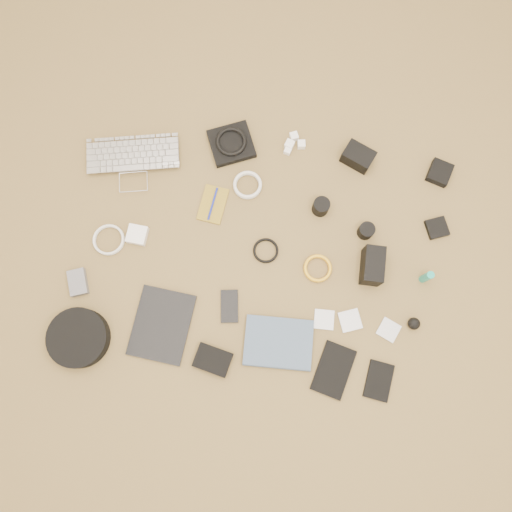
# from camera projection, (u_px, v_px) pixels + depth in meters

# --- Properties ---
(room_shell) EXTENTS (4.04, 4.04, 2.58)m
(room_shell) POSITION_uv_depth(u_px,v_px,m) (245.00, 73.00, 0.67)
(room_shell) COLOR olive
(room_shell) RESTS_ON ground
(laptop) EXTENTS (0.40, 0.32, 0.03)m
(laptop) POSITION_uv_depth(u_px,v_px,m) (134.00, 167.00, 1.96)
(laptop) COLOR #B5B6BA
(laptop) RESTS_ON ground
(headphone_pouch) EXTENTS (0.21, 0.21, 0.03)m
(headphone_pouch) POSITION_uv_depth(u_px,v_px,m) (231.00, 144.00, 1.98)
(headphone_pouch) COLOR black
(headphone_pouch) RESTS_ON ground
(headphones) EXTENTS (0.16, 0.16, 0.02)m
(headphones) POSITION_uv_depth(u_px,v_px,m) (231.00, 142.00, 1.95)
(headphones) COLOR black
(headphones) RESTS_ON headphone_pouch
(charger_a) EXTENTS (0.04, 0.04, 0.03)m
(charger_a) POSITION_uv_depth(u_px,v_px,m) (289.00, 145.00, 1.97)
(charger_a) COLOR white
(charger_a) RESTS_ON ground
(charger_b) EXTENTS (0.03, 0.03, 0.02)m
(charger_b) POSITION_uv_depth(u_px,v_px,m) (288.00, 151.00, 1.97)
(charger_b) COLOR white
(charger_b) RESTS_ON ground
(charger_c) EXTENTS (0.04, 0.04, 0.03)m
(charger_c) POSITION_uv_depth(u_px,v_px,m) (294.00, 137.00, 1.98)
(charger_c) COLOR white
(charger_c) RESTS_ON ground
(charger_d) EXTENTS (0.03, 0.03, 0.03)m
(charger_d) POSITION_uv_depth(u_px,v_px,m) (301.00, 145.00, 1.98)
(charger_d) COLOR white
(charger_d) RESTS_ON ground
(dslr_camera) EXTENTS (0.14, 0.12, 0.07)m
(dslr_camera) POSITION_uv_depth(u_px,v_px,m) (358.00, 157.00, 1.94)
(dslr_camera) COLOR black
(dslr_camera) RESTS_ON ground
(lens_pouch) EXTENTS (0.11, 0.11, 0.03)m
(lens_pouch) POSITION_uv_depth(u_px,v_px,m) (440.00, 173.00, 1.95)
(lens_pouch) COLOR black
(lens_pouch) RESTS_ON ground
(notebook_olive) EXTENTS (0.11, 0.16, 0.01)m
(notebook_olive) POSITION_uv_depth(u_px,v_px,m) (213.00, 204.00, 1.93)
(notebook_olive) COLOR olive
(notebook_olive) RESTS_ON ground
(pen_blue) EXTENTS (0.03, 0.13, 0.01)m
(pen_blue) POSITION_uv_depth(u_px,v_px,m) (213.00, 204.00, 1.93)
(pen_blue) COLOR #121E97
(pen_blue) RESTS_ON notebook_olive
(cable_white_a) EXTENTS (0.15, 0.15, 0.01)m
(cable_white_a) POSITION_uv_depth(u_px,v_px,m) (248.00, 186.00, 1.95)
(cable_white_a) COLOR silver
(cable_white_a) RESTS_ON ground
(lens_a) EXTENTS (0.08, 0.08, 0.07)m
(lens_a) POSITION_uv_depth(u_px,v_px,m) (321.00, 207.00, 1.90)
(lens_a) COLOR black
(lens_a) RESTS_ON ground
(lens_b) EXTENTS (0.07, 0.07, 0.06)m
(lens_b) POSITION_uv_depth(u_px,v_px,m) (366.00, 231.00, 1.89)
(lens_b) COLOR black
(lens_b) RESTS_ON ground
(card_reader) EXTENTS (0.10, 0.10, 0.02)m
(card_reader) POSITION_uv_depth(u_px,v_px,m) (437.00, 228.00, 1.91)
(card_reader) COLOR black
(card_reader) RESTS_ON ground
(power_brick) EXTENTS (0.08, 0.08, 0.03)m
(power_brick) POSITION_uv_depth(u_px,v_px,m) (137.00, 235.00, 1.90)
(power_brick) COLOR white
(power_brick) RESTS_ON ground
(cable_white_b) EXTENTS (0.15, 0.15, 0.01)m
(cable_white_b) POSITION_uv_depth(u_px,v_px,m) (109.00, 240.00, 1.90)
(cable_white_b) COLOR silver
(cable_white_b) RESTS_ON ground
(cable_black) EXTENTS (0.10, 0.10, 0.01)m
(cable_black) POSITION_uv_depth(u_px,v_px,m) (266.00, 251.00, 1.90)
(cable_black) COLOR black
(cable_black) RESTS_ON ground
(cable_yellow) EXTENTS (0.14, 0.14, 0.01)m
(cable_yellow) POSITION_uv_depth(u_px,v_px,m) (317.00, 269.00, 1.88)
(cable_yellow) COLOR gold
(cable_yellow) RESTS_ON ground
(flash) EXTENTS (0.07, 0.14, 0.10)m
(flash) POSITION_uv_depth(u_px,v_px,m) (372.00, 266.00, 1.84)
(flash) COLOR black
(flash) RESTS_ON ground
(lens_cleaner) EXTENTS (0.03, 0.03, 0.10)m
(lens_cleaner) POSITION_uv_depth(u_px,v_px,m) (426.00, 277.00, 1.83)
(lens_cleaner) COLOR teal
(lens_cleaner) RESTS_ON ground
(battery_charger) EXTENTS (0.09, 0.11, 0.03)m
(battery_charger) POSITION_uv_depth(u_px,v_px,m) (78.00, 282.00, 1.86)
(battery_charger) COLOR slate
(battery_charger) RESTS_ON ground
(tablet) EXTENTS (0.23, 0.28, 0.01)m
(tablet) POSITION_uv_depth(u_px,v_px,m) (162.00, 325.00, 1.84)
(tablet) COLOR black
(tablet) RESTS_ON ground
(phone) EXTENTS (0.08, 0.13, 0.01)m
(phone) POSITION_uv_depth(u_px,v_px,m) (229.00, 306.00, 1.85)
(phone) COLOR black
(phone) RESTS_ON ground
(filter_case_left) EXTENTS (0.07, 0.07, 0.01)m
(filter_case_left) POSITION_uv_depth(u_px,v_px,m) (324.00, 320.00, 1.84)
(filter_case_left) COLOR silver
(filter_case_left) RESTS_ON ground
(filter_case_mid) EXTENTS (0.10, 0.10, 0.01)m
(filter_case_mid) POSITION_uv_depth(u_px,v_px,m) (350.00, 321.00, 1.84)
(filter_case_mid) COLOR silver
(filter_case_mid) RESTS_ON ground
(filter_case_right) EXTENTS (0.09, 0.09, 0.01)m
(filter_case_right) POSITION_uv_depth(u_px,v_px,m) (389.00, 330.00, 1.83)
(filter_case_right) COLOR silver
(filter_case_right) RESTS_ON ground
(air_blower) EXTENTS (0.06, 0.06, 0.04)m
(air_blower) POSITION_uv_depth(u_px,v_px,m) (414.00, 324.00, 1.82)
(air_blower) COLOR black
(air_blower) RESTS_ON ground
(headphone_case) EXTENTS (0.28, 0.28, 0.06)m
(headphone_case) POSITION_uv_depth(u_px,v_px,m) (79.00, 338.00, 1.80)
(headphone_case) COLOR black
(headphone_case) RESTS_ON ground
(drive_case) EXTENTS (0.14, 0.12, 0.03)m
(drive_case) POSITION_uv_depth(u_px,v_px,m) (213.00, 360.00, 1.80)
(drive_case) COLOR black
(drive_case) RESTS_ON ground
(paperback) EXTENTS (0.25, 0.19, 0.02)m
(paperback) POSITION_uv_depth(u_px,v_px,m) (276.00, 368.00, 1.80)
(paperback) COLOR #41546E
(paperback) RESTS_ON ground
(notebook_black_a) EXTENTS (0.16, 0.21, 0.01)m
(notebook_black_a) POSITION_uv_depth(u_px,v_px,m) (333.00, 370.00, 1.80)
(notebook_black_a) COLOR black
(notebook_black_a) RESTS_ON ground
(notebook_black_b) EXTENTS (0.11, 0.15, 0.01)m
(notebook_black_b) POSITION_uv_depth(u_px,v_px,m) (379.00, 381.00, 1.79)
(notebook_black_b) COLOR black
(notebook_black_b) RESTS_ON ground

